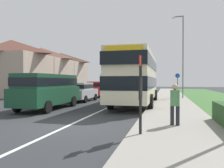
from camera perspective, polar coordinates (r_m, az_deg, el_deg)
ground_plane at (r=9.27m, az=-10.55°, el=-10.31°), size 120.00×120.00×0.00m
lane_marking_centre at (r=16.80m, az=0.91°, el=-5.26°), size 0.14×60.00×0.01m
pavement_near_side at (r=14.38m, az=15.65°, el=-6.10°), size 3.20×68.00×0.12m
double_decker_bus at (r=16.28m, az=6.32°, el=2.07°), size 2.80×10.11×3.70m
parked_van_dark_green at (r=14.39m, az=-16.34°, el=-1.12°), size 2.11×5.50×2.19m
parked_car_silver at (r=19.23m, az=-8.16°, el=-1.81°), size 1.96×4.14×1.64m
parked_car_red at (r=24.35m, az=-3.80°, el=-1.18°), size 1.94×4.38×1.71m
parked_car_blue at (r=29.83m, az=-0.31°, el=-0.87°), size 1.90×4.53×1.64m
pedestrian_at_stop at (r=8.53m, az=16.13°, el=-4.67°), size 0.34×0.34×1.67m
bus_stop_sign at (r=6.89m, az=7.45°, el=-1.24°), size 0.09×0.52×2.60m
cycle_route_sign at (r=22.35m, az=16.74°, el=-0.13°), size 0.44×0.08×2.52m
street_lamp_mid at (r=22.76m, az=17.81°, el=8.02°), size 1.14×0.20×8.18m
house_terrace_far_side at (r=32.34m, az=-18.08°, el=3.35°), size 7.43×17.96×6.46m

